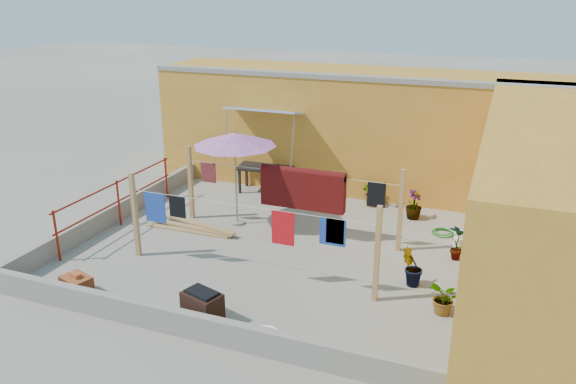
% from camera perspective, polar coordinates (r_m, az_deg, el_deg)
% --- Properties ---
extents(ground, '(80.00, 80.00, 0.00)m').
position_cam_1_polar(ground, '(12.16, -1.32, -5.57)').
color(ground, '#9E998E').
rests_on(ground, ground).
extents(wall_back, '(11.00, 3.27, 3.21)m').
position_cam_1_polar(wall_back, '(15.71, 6.92, 6.41)').
color(wall_back, orange).
rests_on(wall_back, ground).
extents(wall_right, '(2.40, 9.00, 3.20)m').
position_cam_1_polar(wall_right, '(10.81, 25.02, -1.65)').
color(wall_right, orange).
rests_on(wall_right, ground).
extents(parapet_front, '(8.30, 0.16, 0.44)m').
position_cam_1_polar(parapet_front, '(9.26, -10.04, -13.13)').
color(parapet_front, gray).
rests_on(parapet_front, ground).
extents(parapet_left, '(0.16, 7.30, 0.44)m').
position_cam_1_polar(parapet_left, '(14.03, -16.94, -1.94)').
color(parapet_left, gray).
rests_on(parapet_left, ground).
extents(red_railing, '(0.05, 4.20, 1.10)m').
position_cam_1_polar(red_railing, '(13.57, -16.88, -0.40)').
color(red_railing, maroon).
rests_on(red_railing, ground).
extents(clothesline_rig, '(5.09, 2.35, 1.80)m').
position_cam_1_polar(clothesline_rig, '(12.12, 0.82, -0.21)').
color(clothesline_rig, tan).
rests_on(clothesline_rig, ground).
extents(patio_umbrella, '(1.96, 1.96, 2.28)m').
position_cam_1_polar(patio_umbrella, '(12.72, -5.44, 5.30)').
color(patio_umbrella, gray).
rests_on(patio_umbrella, ground).
extents(outdoor_table, '(1.61, 0.96, 0.71)m').
position_cam_1_polar(outdoor_table, '(15.25, -2.23, 2.36)').
color(outdoor_table, black).
rests_on(outdoor_table, ground).
extents(brick_stack, '(0.62, 0.53, 0.46)m').
position_cam_1_polar(brick_stack, '(10.91, -20.65, -8.93)').
color(brick_stack, '#984D23').
rests_on(brick_stack, ground).
extents(lumber_pile, '(2.26, 0.62, 0.14)m').
position_cam_1_polar(lumber_pile, '(13.12, -9.65, -3.56)').
color(lumber_pile, tan).
rests_on(lumber_pile, ground).
extents(brazier, '(0.73, 0.60, 0.57)m').
position_cam_1_polar(brazier, '(9.58, -8.68, -11.45)').
color(brazier, black).
rests_on(brazier, ground).
extents(white_basin, '(0.54, 0.54, 0.09)m').
position_cam_1_polar(white_basin, '(9.19, -2.44, -14.40)').
color(white_basin, silver).
rests_on(white_basin, ground).
extents(water_jug_a, '(0.22, 0.22, 0.35)m').
position_cam_1_polar(water_jug_a, '(12.74, 17.07, -4.51)').
color(water_jug_a, silver).
rests_on(water_jug_a, ground).
extents(water_jug_b, '(0.23, 0.23, 0.35)m').
position_cam_1_polar(water_jug_b, '(12.43, 16.93, -5.11)').
color(water_jug_b, silver).
rests_on(water_jug_b, ground).
extents(green_hose, '(0.50, 0.50, 0.07)m').
position_cam_1_polar(green_hose, '(13.23, 15.42, -3.99)').
color(green_hose, '#1B7C20').
rests_on(green_hose, ground).
extents(plant_back_a, '(0.82, 0.79, 0.71)m').
position_cam_1_polar(plant_back_a, '(14.47, 8.71, -0.04)').
color(plant_back_a, '#1E5C1A').
rests_on(plant_back_a, ground).
extents(plant_back_b, '(0.48, 0.48, 0.71)m').
position_cam_1_polar(plant_back_b, '(13.82, 12.68, -1.26)').
color(plant_back_b, '#1E5C1A').
rests_on(plant_back_b, ground).
extents(plant_right_a, '(0.49, 0.44, 0.78)m').
position_cam_1_polar(plant_right_a, '(11.95, 16.86, -4.90)').
color(plant_right_a, '#1E5C1A').
rests_on(plant_right_a, ground).
extents(plant_right_b, '(0.53, 0.52, 0.76)m').
position_cam_1_polar(plant_right_b, '(10.72, 12.46, -7.50)').
color(plant_right_b, '#1E5C1A').
rests_on(plant_right_b, ground).
extents(plant_right_c, '(0.70, 0.71, 0.60)m').
position_cam_1_polar(plant_right_c, '(10.01, 15.63, -10.38)').
color(plant_right_c, '#1E5C1A').
rests_on(plant_right_c, ground).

